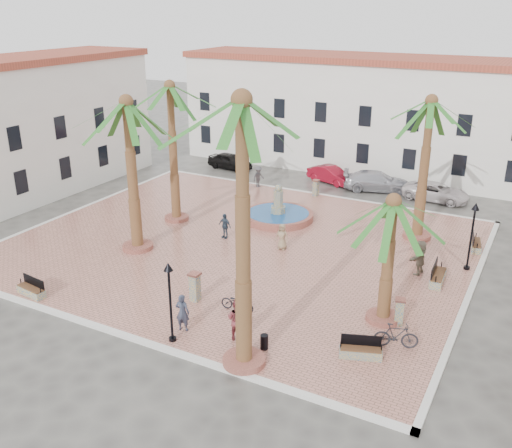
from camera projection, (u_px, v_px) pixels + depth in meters
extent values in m
plane|color=#56544F|center=(241.00, 246.00, 33.94)|extent=(120.00, 120.00, 0.00)
cube|color=tan|center=(241.00, 245.00, 33.91)|extent=(26.00, 22.00, 0.15)
cube|color=silver|center=(313.00, 194.00, 42.94)|extent=(26.30, 0.30, 0.16)
cube|color=silver|center=(117.00, 333.00, 24.88)|extent=(26.30, 0.30, 0.16)
cube|color=silver|center=(469.00, 294.00, 28.17)|extent=(0.30, 22.30, 0.16)
cube|color=silver|center=(79.00, 210.00, 39.65)|extent=(0.30, 22.30, 0.16)
cube|color=white|center=(356.00, 116.00, 48.71)|extent=(30.00, 7.00, 9.00)
cube|color=#A2422F|center=(360.00, 58.00, 46.99)|extent=(30.40, 7.40, 0.50)
cube|color=black|center=(206.00, 134.00, 52.49)|extent=(1.00, 0.12, 1.60)
cube|color=black|center=(241.00, 139.00, 50.83)|extent=(1.00, 0.12, 1.60)
cube|color=black|center=(279.00, 143.00, 49.18)|extent=(1.00, 0.12, 1.60)
cube|color=black|center=(319.00, 148.00, 47.52)|extent=(1.00, 0.12, 1.60)
cube|color=black|center=(363.00, 153.00, 45.87)|extent=(1.00, 0.12, 1.60)
cube|color=black|center=(409.00, 159.00, 44.21)|extent=(1.00, 0.12, 1.60)
cube|color=black|center=(459.00, 165.00, 42.56)|extent=(1.00, 0.12, 1.60)
cube|color=black|center=(205.00, 101.00, 51.40)|extent=(1.00, 0.12, 1.60)
cube|color=black|center=(241.00, 105.00, 49.74)|extent=(1.00, 0.12, 1.60)
cube|color=black|center=(280.00, 108.00, 48.09)|extent=(1.00, 0.12, 1.60)
cube|color=black|center=(321.00, 112.00, 46.43)|extent=(1.00, 0.12, 1.60)
cube|color=black|center=(365.00, 116.00, 44.78)|extent=(1.00, 0.12, 1.60)
cube|color=black|center=(413.00, 121.00, 43.12)|extent=(1.00, 0.12, 1.60)
cube|color=black|center=(465.00, 125.00, 41.47)|extent=(1.00, 0.12, 1.60)
cube|color=white|center=(9.00, 135.00, 40.60)|extent=(6.00, 24.00, 9.50)
cube|color=black|center=(21.00, 182.00, 38.57)|extent=(0.12, 1.00, 1.60)
cube|color=black|center=(65.00, 168.00, 41.85)|extent=(0.12, 1.00, 1.60)
cube|color=black|center=(103.00, 156.00, 45.13)|extent=(0.12, 1.00, 1.60)
cube|color=black|center=(136.00, 145.00, 48.41)|extent=(0.12, 1.00, 1.60)
cube|color=black|center=(14.00, 138.00, 37.48)|extent=(0.12, 1.00, 1.60)
cube|color=black|center=(60.00, 127.00, 40.76)|extent=(0.12, 1.00, 1.60)
cube|color=black|center=(99.00, 118.00, 44.04)|extent=(0.12, 1.00, 1.60)
cube|color=black|center=(133.00, 110.00, 47.32)|extent=(0.12, 1.00, 1.60)
cylinder|color=#A45849|center=(278.00, 216.00, 37.68)|extent=(4.64, 4.64, 0.44)
cylinder|color=#194C8C|center=(278.00, 213.00, 37.61)|extent=(4.08, 4.08, 0.07)
cylinder|color=gray|center=(278.00, 213.00, 37.60)|extent=(0.99, 0.99, 0.88)
cylinder|color=gray|center=(278.00, 200.00, 37.28)|extent=(0.66, 0.66, 1.32)
sphere|color=gray|center=(278.00, 188.00, 36.98)|extent=(0.49, 0.49, 0.49)
cylinder|color=#A45849|center=(177.00, 218.00, 37.65)|extent=(1.58, 1.58, 0.24)
cylinder|color=brown|center=(173.00, 153.00, 36.07)|extent=(0.51, 0.51, 8.47)
sphere|color=brown|center=(170.00, 85.00, 34.53)|extent=(0.69, 0.69, 0.69)
cylinder|color=#A45849|center=(138.00, 246.00, 33.22)|extent=(1.77, 1.77, 0.27)
cylinder|color=brown|center=(132.00, 176.00, 31.67)|extent=(0.57, 0.57, 8.25)
sphere|color=brown|center=(126.00, 101.00, 30.17)|extent=(0.77, 0.77, 0.77)
cylinder|color=#A45849|center=(244.00, 360.00, 22.63)|extent=(1.71, 1.71, 0.26)
cylinder|color=brown|center=(243.00, 240.00, 20.74)|extent=(0.56, 0.56, 10.14)
sphere|color=brown|center=(242.00, 100.00, 18.90)|extent=(0.75, 0.75, 0.75)
cylinder|color=#A45849|center=(383.00, 317.00, 25.75)|extent=(1.55, 1.55, 0.23)
cylinder|color=brown|center=(388.00, 260.00, 24.72)|extent=(0.50, 0.50, 5.45)
sphere|color=brown|center=(394.00, 201.00, 23.73)|extent=(0.68, 0.68, 0.68)
cylinder|color=#A45849|center=(417.00, 235.00, 34.78)|extent=(1.68, 1.68, 0.25)
cylinder|color=brown|center=(424.00, 170.00, 33.27)|extent=(0.55, 0.55, 8.04)
sphere|color=brown|center=(432.00, 100.00, 31.81)|extent=(0.74, 0.74, 0.74)
cube|color=gray|center=(31.00, 292.00, 27.89)|extent=(1.75, 0.72, 0.38)
cube|color=#56351E|center=(31.00, 288.00, 27.81)|extent=(1.65, 0.67, 0.06)
cube|color=black|center=(34.00, 281.00, 27.88)|extent=(1.60, 0.25, 0.47)
cylinder|color=black|center=(21.00, 281.00, 28.20)|extent=(0.05, 0.05, 0.28)
cylinder|color=black|center=(40.00, 290.00, 27.34)|extent=(0.05, 0.05, 0.28)
cube|color=gray|center=(360.00, 353.00, 23.00)|extent=(1.79, 1.08, 0.38)
cube|color=#56351E|center=(361.00, 349.00, 22.92)|extent=(1.68, 1.00, 0.06)
cube|color=black|center=(361.00, 340.00, 23.02)|extent=(1.54, 0.60, 0.48)
cylinder|color=black|center=(341.00, 344.00, 22.98)|extent=(0.05, 0.05, 0.29)
cylinder|color=black|center=(382.00, 348.00, 22.77)|extent=(0.05, 0.05, 0.29)
cube|color=gray|center=(438.00, 279.00, 29.14)|extent=(0.70, 1.98, 0.43)
cube|color=#56351E|center=(438.00, 274.00, 29.05)|extent=(0.64, 1.87, 0.07)
cube|color=black|center=(434.00, 268.00, 29.04)|extent=(0.15, 1.84, 0.54)
cylinder|color=black|center=(436.00, 279.00, 28.23)|extent=(0.05, 0.05, 0.33)
cylinder|color=black|center=(442.00, 265.00, 29.78)|extent=(0.05, 0.05, 0.33)
cube|color=gray|center=(476.00, 246.00, 33.12)|extent=(0.84, 1.80, 0.38)
cube|color=#56351E|center=(476.00, 242.00, 33.04)|extent=(0.78, 1.70, 0.06)
cube|color=black|center=(473.00, 238.00, 33.00)|extent=(0.35, 1.62, 0.48)
cylinder|color=black|center=(477.00, 246.00, 32.27)|extent=(0.05, 0.05, 0.29)
cylinder|color=black|center=(476.00, 235.00, 33.72)|extent=(0.05, 0.05, 0.29)
cylinder|color=black|center=(173.00, 339.00, 24.19)|extent=(0.32, 0.32, 0.14)
cylinder|color=black|center=(170.00, 305.00, 23.60)|extent=(0.11, 0.11, 3.24)
cone|color=black|center=(168.00, 267.00, 22.96)|extent=(0.40, 0.40, 0.36)
sphere|color=beige|center=(168.00, 270.00, 23.01)|extent=(0.22, 0.22, 0.22)
cylinder|color=black|center=(467.00, 268.00, 30.66)|extent=(0.34, 0.34, 0.15)
cylinder|color=black|center=(471.00, 239.00, 30.05)|extent=(0.11, 0.11, 3.35)
cone|color=black|center=(476.00, 206.00, 29.39)|extent=(0.41, 0.41, 0.37)
sphere|color=beige|center=(475.00, 209.00, 29.44)|extent=(0.22, 0.22, 0.22)
cube|color=gray|center=(195.00, 288.00, 27.22)|extent=(0.42, 0.42, 1.35)
cube|color=#A45849|center=(194.00, 274.00, 26.95)|extent=(0.53, 0.53, 0.10)
cube|color=gray|center=(316.00, 189.00, 42.03)|extent=(0.40, 0.40, 1.16)
cube|color=#A45849|center=(316.00, 180.00, 41.80)|extent=(0.50, 0.50, 0.09)
cube|color=gray|center=(399.00, 313.00, 25.22)|extent=(0.44, 0.44, 1.18)
cube|color=#A45849|center=(401.00, 300.00, 24.98)|extent=(0.55, 0.55, 0.09)
cylinder|color=black|center=(264.00, 342.00, 23.52)|extent=(0.33, 0.33, 0.65)
imported|color=#343A4F|center=(182.00, 312.00, 24.68)|extent=(0.70, 0.53, 1.74)
imported|color=black|center=(237.00, 302.00, 26.38)|extent=(1.69, 0.68, 0.87)
imported|color=maroon|center=(237.00, 319.00, 23.99)|extent=(0.93, 0.72, 1.90)
imported|color=black|center=(396.00, 336.00, 23.54)|extent=(1.91, 1.10, 1.11)
imported|color=#907858|center=(282.00, 237.00, 32.90)|extent=(0.78, 0.53, 1.56)
imported|color=#2D3E4E|center=(225.00, 226.00, 34.50)|extent=(0.96, 0.54, 1.55)
imported|color=#454449|center=(259.00, 177.00, 44.04)|extent=(0.91, 1.20, 1.65)
imported|color=gray|center=(420.00, 257.00, 29.85)|extent=(0.83, 1.80, 1.87)
imported|color=black|center=(230.00, 161.00, 49.40)|extent=(4.27, 2.16, 1.39)
imported|color=maroon|center=(331.00, 175.00, 45.62)|extent=(4.28, 2.63, 1.33)
imported|color=#AEAEB7|center=(377.00, 181.00, 43.68)|extent=(5.54, 3.52, 1.49)
imported|color=silver|center=(436.00, 192.00, 41.52)|extent=(4.84, 2.46, 1.31)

